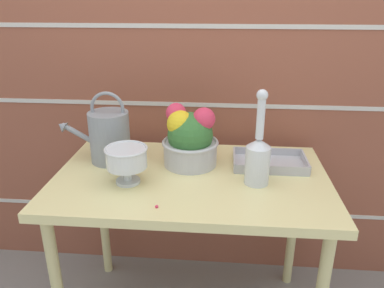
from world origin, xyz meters
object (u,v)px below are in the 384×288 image
(crystal_pedestal_bowl, at_px, (127,159))
(wire_tray, at_px, (269,163))
(watering_can, at_px, (109,136))
(flower_planter, at_px, (190,139))
(glass_decanter, at_px, (258,156))

(crystal_pedestal_bowl, bearing_deg, wire_tray, 20.34)
(watering_can, relative_size, crystal_pedestal_bowl, 1.94)
(crystal_pedestal_bowl, xyz_separation_m, flower_planter, (0.22, 0.19, 0.02))
(flower_planter, bearing_deg, watering_can, 178.74)
(glass_decanter, bearing_deg, wire_tray, 68.12)
(glass_decanter, xyz_separation_m, wire_tray, (0.07, 0.17, -0.10))
(watering_can, relative_size, flower_planter, 1.22)
(crystal_pedestal_bowl, xyz_separation_m, glass_decanter, (0.49, 0.04, 0.01))
(crystal_pedestal_bowl, bearing_deg, watering_can, 122.44)
(flower_planter, xyz_separation_m, glass_decanter, (0.27, -0.15, -0.00))
(flower_planter, height_order, wire_tray, flower_planter)
(watering_can, distance_m, flower_planter, 0.34)
(glass_decanter, bearing_deg, crystal_pedestal_bowl, -175.40)
(crystal_pedestal_bowl, relative_size, wire_tray, 0.54)
(watering_can, xyz_separation_m, flower_planter, (0.34, -0.01, 0.00))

